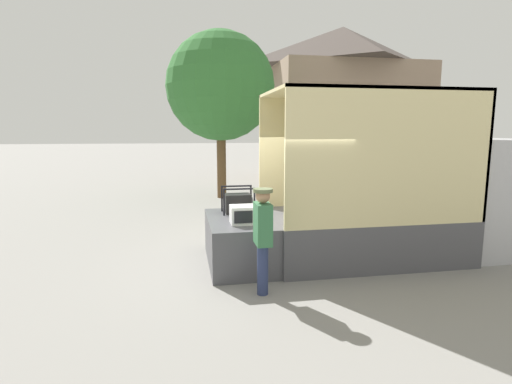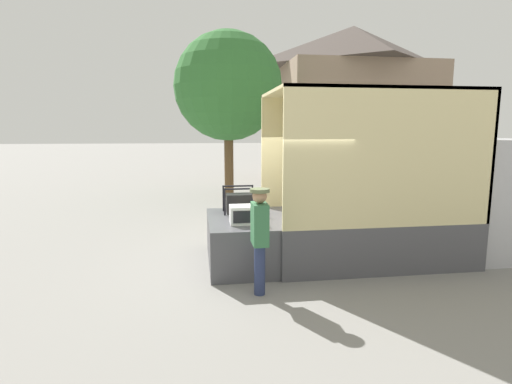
{
  "view_description": "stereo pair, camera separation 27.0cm",
  "coord_description": "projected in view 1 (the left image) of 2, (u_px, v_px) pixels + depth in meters",
  "views": [
    {
      "loc": [
        -1.69,
        -7.66,
        2.64
      ],
      "look_at": [
        -0.32,
        -0.2,
        1.48
      ],
      "focal_mm": 28.0,
      "sensor_mm": 36.0,
      "label": 1
    },
    {
      "loc": [
        -1.43,
        -7.71,
        2.64
      ],
      "look_at": [
        -0.32,
        -0.2,
        1.48
      ],
      "focal_mm": 28.0,
      "sensor_mm": 36.0,
      "label": 2
    }
  ],
  "objects": [
    {
      "name": "box_truck",
      "position": [
        428.0,
        205.0,
        8.62
      ],
      "size": [
        5.98,
        2.33,
        3.41
      ],
      "color": "#B2B2B7",
      "rests_on": "ground"
    },
    {
      "name": "portable_generator",
      "position": [
        239.0,
        203.0,
        8.4
      ],
      "size": [
        0.67,
        0.48,
        0.56
      ],
      "color": "black",
      "rests_on": "tailgate_deck"
    },
    {
      "name": "microwave",
      "position": [
        244.0,
        215.0,
        7.44
      ],
      "size": [
        0.52,
        0.43,
        0.34
      ],
      "color": "white",
      "rests_on": "tailgate_deck"
    },
    {
      "name": "street_tree",
      "position": [
        220.0,
        87.0,
        15.33
      ],
      "size": [
        4.16,
        4.16,
        6.41
      ],
      "color": "brown",
      "rests_on": "ground"
    },
    {
      "name": "tailgate_deck",
      "position": [
        239.0,
        241.0,
        7.97
      ],
      "size": [
        1.24,
        2.21,
        0.93
      ],
      "primitive_type": "cube",
      "color": "#4C4C51",
      "rests_on": "ground"
    },
    {
      "name": "house_backdrop",
      "position": [
        341.0,
        103.0,
        21.84
      ],
      "size": [
        8.03,
        6.54,
        8.13
      ],
      "color": "gray",
      "rests_on": "ground"
    },
    {
      "name": "ground_plane",
      "position": [
        270.0,
        261.0,
        8.15
      ],
      "size": [
        160.0,
        160.0,
        0.0
      ],
      "primitive_type": "plane",
      "color": "gray"
    },
    {
      "name": "worker_person",
      "position": [
        263.0,
        230.0,
        6.36
      ],
      "size": [
        0.31,
        0.44,
        1.74
      ],
      "color": "navy",
      "rests_on": "ground"
    }
  ]
}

